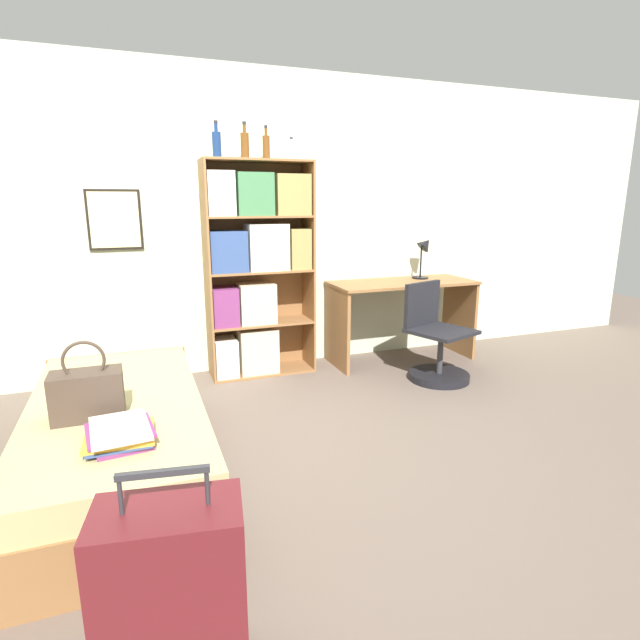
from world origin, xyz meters
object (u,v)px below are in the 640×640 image
object	(u,v)px
desk_lamp	(425,250)
bookcase	(255,267)
handbag	(87,393)
bottle_brown	(245,145)
bed	(119,438)
bottle_blue	(291,152)
bottle_clear	(266,147)
bottle_green	(217,144)
book_stack_on_bed	(121,434)
desk_chair	(436,350)
suitcase	(173,593)
desk	(402,305)

from	to	relation	value
desk_lamp	bookcase	bearing A→B (deg)	179.95
handbag	bottle_brown	world-z (taller)	bottle_brown
bed	bottle_blue	world-z (taller)	bottle_blue
handbag	bottle_clear	world-z (taller)	bottle_clear
bottle_green	bottle_clear	xyz separation A→B (m)	(0.41, 0.02, -0.00)
bottle_brown	bottle_blue	size ratio (longest dim) A/B	1.53
book_stack_on_bed	bottle_brown	size ratio (longest dim) A/B	1.26
bed	handbag	bearing A→B (deg)	-120.69
desk_chair	suitcase	bearing A→B (deg)	-138.29
suitcase	bottle_clear	xyz separation A→B (m)	(1.07, 2.80, 1.63)
bookcase	desk_chair	size ratio (longest dim) A/B	2.22
bottle_brown	desk_lamp	xyz separation A→B (m)	(1.72, -0.02, -0.90)
bookcase	desk	world-z (taller)	bookcase
bottle_clear	book_stack_on_bed	bearing A→B (deg)	-121.75
suitcase	bookcase	size ratio (longest dim) A/B	0.40
book_stack_on_bed	bed	bearing A→B (deg)	93.94
book_stack_on_bed	suitcase	bearing A→B (deg)	-79.98
bed	desk_lamp	size ratio (longest dim) A/B	4.56
suitcase	desk_chair	size ratio (longest dim) A/B	0.89
bookcase	handbag	bearing A→B (deg)	-127.70
desk_chair	handbag	bearing A→B (deg)	-160.91
bottle_green	bottle_blue	distance (m)	0.63
bed	desk_lamp	bearing A→B (deg)	26.67
handbag	bottle_brown	bearing A→B (deg)	53.61
book_stack_on_bed	desk_lamp	world-z (taller)	desk_lamp
desk_chair	bookcase	bearing A→B (deg)	153.95
bottle_brown	bottle_clear	size ratio (longest dim) A/B	1.07
bed	bottle_brown	bearing A→B (deg)	52.90
handbag	bed	bearing A→B (deg)	59.31
bottle_clear	bed	bearing A→B (deg)	-131.19
handbag	bottle_green	size ratio (longest dim) A/B	1.40
bottle_green	bottle_blue	xyz separation A→B (m)	(0.63, 0.02, -0.04)
bookcase	bottle_brown	world-z (taller)	bottle_brown
book_stack_on_bed	bottle_blue	world-z (taller)	bottle_blue
suitcase	bottle_brown	world-z (taller)	bottle_brown
bed	desk_chair	xyz separation A→B (m)	(2.53, 0.72, 0.03)
bookcase	bottle_clear	size ratio (longest dim) A/B	6.75
suitcase	desk_lamp	distance (m)	3.88
suitcase	bookcase	bearing A→B (deg)	71.29
suitcase	desk	bearing A→B (deg)	48.91
bottle_blue	desk_chair	bearing A→B (deg)	-34.40
handbag	bookcase	xyz separation A→B (m)	(1.24, 1.60, 0.38)
bookcase	bottle_clear	xyz separation A→B (m)	(0.14, 0.03, 0.98)
bottle_brown	bottle_blue	xyz separation A→B (m)	(0.40, 0.02, -0.04)
book_stack_on_bed	desk_lamp	distance (m)	3.42
book_stack_on_bed	desk_chair	world-z (taller)	desk_chair
book_stack_on_bed	bottle_clear	world-z (taller)	bottle_clear
bed	bottle_blue	size ratio (longest dim) A/B	10.12
bottle_green	bottle_brown	bearing A→B (deg)	1.77
handbag	desk_chair	bearing A→B (deg)	19.09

